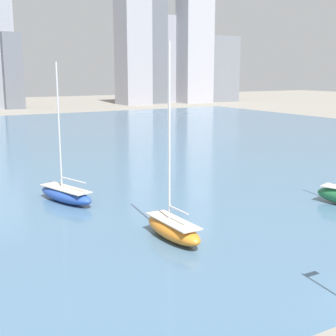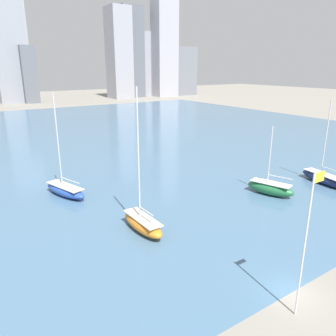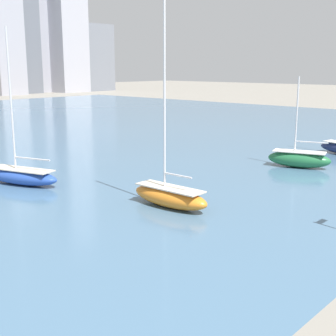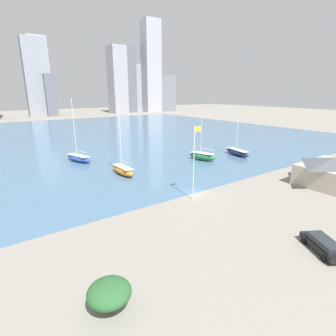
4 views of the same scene
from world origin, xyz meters
TOP-DOWN VIEW (x-y plane):
  - ground_plane at (0.00, 0.00)m, footprint 500.00×500.00m
  - harbor_water at (0.00, 70.00)m, footprint 180.00×140.00m
  - flag_pole at (-1.81, -1.71)m, footprint 1.24×0.14m
  - distant_city_skyline at (28.55, 168.61)m, footprint 188.42×21.76m
  - sailboat_blue at (-9.05, 31.68)m, footprint 4.69×8.63m
  - sailboat_orange at (-4.95, 16.20)m, footprint 2.38×7.39m
  - sailboat_navy at (26.95, 14.10)m, footprint 3.91×8.83m
  - sailboat_green at (15.97, 15.56)m, footprint 4.25×7.27m

SIDE VIEW (x-z plane):
  - ground_plane at x=0.00m, z-range 0.00..0.00m
  - harbor_water at x=0.00m, z-range 0.00..0.00m
  - sailboat_navy at x=26.95m, z-range -5.77..7.55m
  - sailboat_blue at x=-9.05m, z-range -6.42..8.22m
  - sailboat_orange at x=-4.95m, z-range -7.01..8.97m
  - sailboat_green at x=15.97m, z-range -4.02..6.02m
  - flag_pole at x=-1.81m, z-range 0.49..11.83m
  - distant_city_skyline at x=28.55m, z-range -10.17..61.14m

